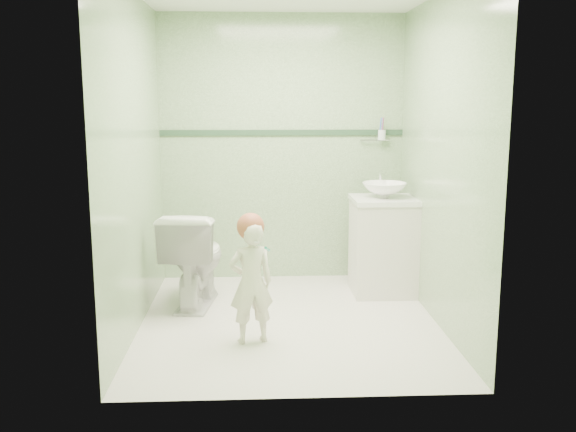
{
  "coord_description": "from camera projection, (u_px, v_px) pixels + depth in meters",
  "views": [
    {
      "loc": [
        -0.23,
        -4.55,
        1.64
      ],
      "look_at": [
        0.0,
        0.15,
        0.78
      ],
      "focal_mm": 39.69,
      "sensor_mm": 36.0,
      "label": 1
    }
  ],
  "objects": [
    {
      "name": "vanity",
      "position": [
        383.0,
        247.0,
        5.44
      ],
      "size": [
        0.52,
        0.5,
        0.8
      ],
      "primitive_type": "cube",
      "color": "silver",
      "rests_on": "ground"
    },
    {
      "name": "faucet",
      "position": [
        380.0,
        178.0,
        5.52
      ],
      "size": [
        0.03,
        0.13,
        0.18
      ],
      "color": "silver",
      "rests_on": "counter"
    },
    {
      "name": "trim_stripe",
      "position": [
        282.0,
        133.0,
        5.75
      ],
      "size": [
        2.2,
        0.02,
        0.05
      ],
      "primitive_type": "cube",
      "color": "#28452F",
      "rests_on": "room_shell"
    },
    {
      "name": "ground",
      "position": [
        289.0,
        322.0,
        4.78
      ],
      "size": [
        2.5,
        2.5,
        0.0
      ],
      "primitive_type": "plane",
      "color": "silver",
      "rests_on": "ground"
    },
    {
      "name": "basin",
      "position": [
        384.0,
        190.0,
        5.35
      ],
      "size": [
        0.37,
        0.37,
        0.13
      ],
      "primitive_type": "imported",
      "color": "white",
      "rests_on": "counter"
    },
    {
      "name": "hair_cap",
      "position": [
        251.0,
        227.0,
        4.27
      ],
      "size": [
        0.19,
        0.19,
        0.19
      ],
      "primitive_type": "sphere",
      "color": "#A25336",
      "rests_on": "toddler"
    },
    {
      "name": "cup_holder",
      "position": [
        381.0,
        135.0,
        5.75
      ],
      "size": [
        0.26,
        0.07,
        0.21
      ],
      "color": "silver",
      "rests_on": "room_shell"
    },
    {
      "name": "teal_toothbrush",
      "position": [
        266.0,
        248.0,
        4.17
      ],
      "size": [
        0.11,
        0.14,
        0.08
      ],
      "color": "#158A7C",
      "rests_on": "toddler"
    },
    {
      "name": "room_shell",
      "position": [
        289.0,
        162.0,
        4.56
      ],
      "size": [
        2.5,
        2.54,
        2.4
      ],
      "color": "#82A675",
      "rests_on": "ground"
    },
    {
      "name": "toddler",
      "position": [
        251.0,
        283.0,
        4.31
      ],
      "size": [
        0.35,
        0.27,
        0.84
      ],
      "primitive_type": "imported",
      "rotation": [
        0.0,
        0.0,
        3.39
      ],
      "color": "beige",
      "rests_on": "ground"
    },
    {
      "name": "toilet",
      "position": [
        194.0,
        258.0,
        5.12
      ],
      "size": [
        0.53,
        0.81,
        0.78
      ],
      "primitive_type": "imported",
      "rotation": [
        0.0,
        0.0,
        3.01
      ],
      "color": "white",
      "rests_on": "ground"
    },
    {
      "name": "counter",
      "position": [
        384.0,
        200.0,
        5.36
      ],
      "size": [
        0.54,
        0.52,
        0.04
      ],
      "primitive_type": "cube",
      "color": "white",
      "rests_on": "vanity"
    }
  ]
}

